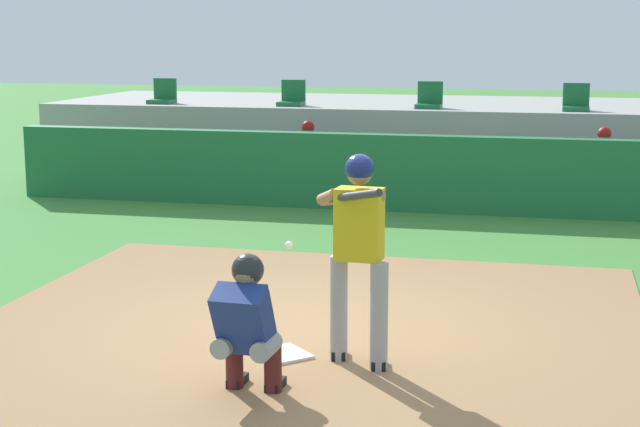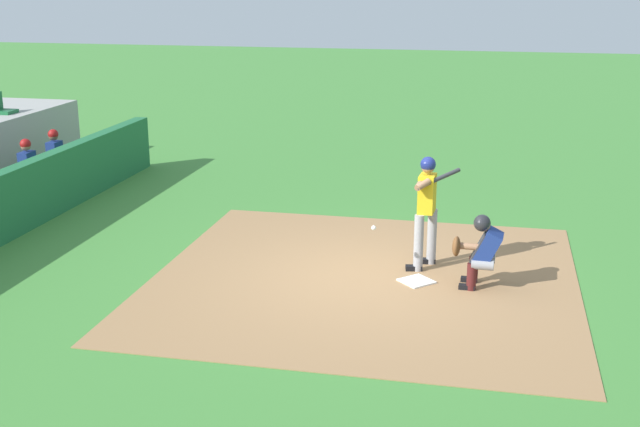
{
  "view_description": "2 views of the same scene",
  "coord_description": "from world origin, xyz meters",
  "views": [
    {
      "loc": [
        2.22,
        -8.69,
        2.79
      ],
      "look_at": [
        0.0,
        0.7,
        1.0
      ],
      "focal_mm": 55.41,
      "sensor_mm": 36.0,
      "label": 1
    },
    {
      "loc": [
        -11.71,
        -1.84,
        4.49
      ],
      "look_at": [
        0.0,
        0.7,
        1.0
      ],
      "focal_mm": 46.16,
      "sensor_mm": 36.0,
      "label": 2
    }
  ],
  "objects": [
    {
      "name": "ground_plane",
      "position": [
        0.0,
        0.0,
        0.0
      ],
      "size": [
        80.0,
        80.0,
        0.0
      ],
      "primitive_type": "plane",
      "color": "#428438"
    },
    {
      "name": "dirt_infield",
      "position": [
        0.0,
        0.0,
        0.01
      ],
      "size": [
        6.4,
        6.4,
        0.01
      ],
      "primitive_type": "cube",
      "color": "#9E754C",
      "rests_on": "ground"
    },
    {
      "name": "home_plate",
      "position": [
        0.0,
        -0.8,
        0.02
      ],
      "size": [
        0.62,
        0.62,
        0.02
      ],
      "primitive_type": "cube",
      "rotation": [
        0.0,
        0.0,
        0.79
      ],
      "color": "white",
      "rests_on": "dirt_infield"
    },
    {
      "name": "batter_at_plate",
      "position": [
        0.69,
        -0.85,
        1.04
      ],
      "size": [
        0.67,
        0.78,
        1.8
      ],
      "color": "#99999E",
      "rests_on": "ground"
    },
    {
      "name": "catcher_crouched",
      "position": [
        0.0,
        -1.71,
        0.61
      ],
      "size": [
        0.49,
        1.95,
        1.13
      ],
      "color": "gray",
      "rests_on": "ground"
    },
    {
      "name": "dugout_player_1",
      "position": [
        3.02,
        7.34,
        0.67
      ],
      "size": [
        0.49,
        0.7,
        1.3
      ],
      "color": "#939399",
      "rests_on": "ground"
    },
    {
      "name": "dugout_player_2",
      "position": [
        4.1,
        7.34,
        0.67
      ],
      "size": [
        0.49,
        0.7,
        1.3
      ],
      "color": "#939399",
      "rests_on": "ground"
    },
    {
      "name": "stadium_seat_4",
      "position": [
        5.2,
        9.38,
        1.53
      ],
      "size": [
        0.46,
        0.46,
        0.48
      ],
      "color": "#196033",
      "rests_on": "stands_platform"
    }
  ]
}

